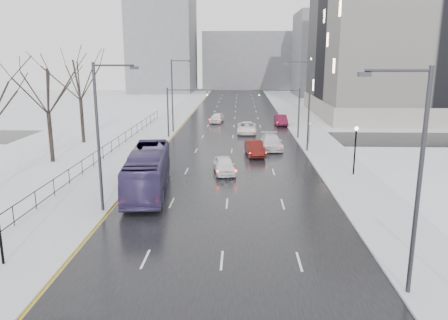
# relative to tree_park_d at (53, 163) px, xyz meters

# --- Properties ---
(road) EXTENTS (16.00, 150.00, 0.04)m
(road) POSITION_rel_tree_park_d_xyz_m (17.80, 26.00, 0.02)
(road) COLOR black
(road) RESTS_ON ground
(cross_road) EXTENTS (130.00, 10.00, 0.04)m
(cross_road) POSITION_rel_tree_park_d_xyz_m (17.80, 14.00, 0.02)
(cross_road) COLOR black
(cross_road) RESTS_ON ground
(sidewalk_left) EXTENTS (5.00, 150.00, 0.16)m
(sidewalk_left) POSITION_rel_tree_park_d_xyz_m (7.30, 26.00, 0.08)
(sidewalk_left) COLOR silver
(sidewalk_left) RESTS_ON ground
(sidewalk_right) EXTENTS (5.00, 150.00, 0.16)m
(sidewalk_right) POSITION_rel_tree_park_d_xyz_m (28.30, 26.00, 0.08)
(sidewalk_right) COLOR silver
(sidewalk_right) RESTS_ON ground
(park_strip) EXTENTS (14.00, 150.00, 0.12)m
(park_strip) POSITION_rel_tree_park_d_xyz_m (-2.20, 26.00, 0.06)
(park_strip) COLOR white
(park_strip) RESTS_ON ground
(tree_park_d) EXTENTS (8.75, 8.75, 12.50)m
(tree_park_d) POSITION_rel_tree_park_d_xyz_m (0.00, 0.00, 0.00)
(tree_park_d) COLOR black
(tree_park_d) RESTS_ON ground
(tree_park_e) EXTENTS (9.45, 9.45, 13.50)m
(tree_park_e) POSITION_rel_tree_park_d_xyz_m (-0.40, 10.00, 0.00)
(tree_park_e) COLOR black
(tree_park_e) RESTS_ON ground
(iron_fence) EXTENTS (0.06, 70.00, 1.30)m
(iron_fence) POSITION_rel_tree_park_d_xyz_m (4.80, -4.00, 0.91)
(iron_fence) COLOR black
(iron_fence) RESTS_ON sidewalk_left
(streetlight_r_near) EXTENTS (2.95, 0.25, 10.00)m
(streetlight_r_near) POSITION_rel_tree_park_d_xyz_m (25.97, -24.00, 5.62)
(streetlight_r_near) COLOR #2D2D33
(streetlight_r_near) RESTS_ON ground
(streetlight_r_mid) EXTENTS (2.95, 0.25, 10.00)m
(streetlight_r_mid) POSITION_rel_tree_park_d_xyz_m (25.97, 6.00, 5.62)
(streetlight_r_mid) COLOR #2D2D33
(streetlight_r_mid) RESTS_ON ground
(streetlight_l_near) EXTENTS (2.95, 0.25, 10.00)m
(streetlight_l_near) POSITION_rel_tree_park_d_xyz_m (9.63, -14.00, 5.62)
(streetlight_l_near) COLOR #2D2D33
(streetlight_l_near) RESTS_ON ground
(streetlight_l_far) EXTENTS (2.95, 0.25, 10.00)m
(streetlight_l_far) POSITION_rel_tree_park_d_xyz_m (9.63, 18.00, 5.62)
(streetlight_l_far) COLOR #2D2D33
(streetlight_l_far) RESTS_ON ground
(lamppost_r_mid) EXTENTS (0.36, 0.36, 4.28)m
(lamppost_r_mid) POSITION_rel_tree_park_d_xyz_m (28.80, -4.00, 2.94)
(lamppost_r_mid) COLOR black
(lamppost_r_mid) RESTS_ON sidewalk_right
(mast_signal_right) EXTENTS (6.10, 0.33, 6.50)m
(mast_signal_right) POSITION_rel_tree_park_d_xyz_m (25.13, 14.00, 4.11)
(mast_signal_right) COLOR #2D2D33
(mast_signal_right) RESTS_ON ground
(mast_signal_left) EXTENTS (6.10, 0.33, 6.50)m
(mast_signal_left) POSITION_rel_tree_park_d_xyz_m (10.47, 14.00, 4.11)
(mast_signal_left) COLOR #2D2D33
(mast_signal_left) RESTS_ON ground
(no_uturn_sign) EXTENTS (0.60, 0.06, 2.70)m
(no_uturn_sign) POSITION_rel_tree_park_d_xyz_m (27.00, 10.00, 2.30)
(no_uturn_sign) COLOR #2D2D33
(no_uturn_sign) RESTS_ON sidewalk_right
(civic_building) EXTENTS (41.00, 31.00, 24.80)m
(civic_building) POSITION_rel_tree_park_d_xyz_m (52.80, 38.00, 11.21)
(civic_building) COLOR gray
(civic_building) RESTS_ON ground
(bldg_far_right) EXTENTS (24.00, 20.00, 22.00)m
(bldg_far_right) POSITION_rel_tree_park_d_xyz_m (45.80, 81.00, 11.00)
(bldg_far_right) COLOR slate
(bldg_far_right) RESTS_ON ground
(bldg_far_left) EXTENTS (18.00, 22.00, 28.00)m
(bldg_far_left) POSITION_rel_tree_park_d_xyz_m (-4.20, 91.00, 14.00)
(bldg_far_left) COLOR slate
(bldg_far_left) RESTS_ON ground
(bldg_far_center) EXTENTS (30.00, 18.00, 18.00)m
(bldg_far_center) POSITION_rel_tree_park_d_xyz_m (21.80, 106.00, 9.00)
(bldg_far_center) COLOR slate
(bldg_far_center) RESTS_ON ground
(bus) EXTENTS (4.00, 11.98, 3.27)m
(bus) POSITION_rel_tree_park_d_xyz_m (11.54, -9.14, 1.68)
(bus) COLOR #3C3160
(bus) RESTS_ON road
(sedan_center_near) EXTENTS (2.38, 4.65, 1.52)m
(sedan_center_near) POSITION_rel_tree_park_d_xyz_m (17.30, -3.58, 0.80)
(sedan_center_near) COLOR white
(sedan_center_near) RESTS_ON road
(sedan_right_near) EXTENTS (2.21, 4.89, 1.56)m
(sedan_right_near) POSITION_rel_tree_park_d_xyz_m (20.28, 3.72, 0.82)
(sedan_right_near) COLOR #4C0F0D
(sedan_right_near) RESTS_ON road
(sedan_right_cross) EXTENTS (2.63, 5.59, 1.54)m
(sedan_right_cross) POSITION_rel_tree_park_d_xyz_m (19.65, 17.61, 0.81)
(sedan_right_cross) COLOR white
(sedan_right_cross) RESTS_ON road
(sedan_right_far) EXTENTS (2.46, 5.65, 1.62)m
(sedan_right_far) POSITION_rel_tree_park_d_xyz_m (22.30, 7.28, 0.85)
(sedan_right_far) COLOR silver
(sedan_right_far) RESTS_ON road
(sedan_center_far) EXTENTS (2.36, 4.64, 1.51)m
(sedan_center_far) POSITION_rel_tree_park_d_xyz_m (15.04, 27.65, 0.80)
(sedan_center_far) COLOR white
(sedan_center_far) RESTS_ON road
(sedan_right_distant) EXTENTS (1.88, 4.82, 1.57)m
(sedan_right_distant) POSITION_rel_tree_park_d_xyz_m (25.00, 25.07, 0.82)
(sedan_right_distant) COLOR #580F29
(sedan_right_distant) RESTS_ON road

